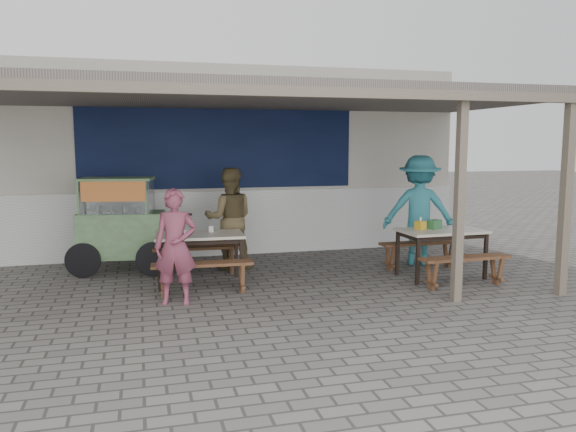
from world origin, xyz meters
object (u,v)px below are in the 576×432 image
(patron_right_table, at_px, (419,210))
(donation_box, at_px, (434,224))
(table_left, at_px, (199,239))
(patron_wall_side, at_px, (229,219))
(condiment_bowl, at_px, (183,233))
(bench_left_street, at_px, (203,271))
(bench_left_wall, at_px, (197,254))
(patron_street_side, at_px, (176,247))
(bench_right_street, at_px, (465,264))
(tissue_box, at_px, (420,225))
(bench_right_wall, at_px, (420,249))
(vendor_cart, at_px, (120,221))
(table_right, at_px, (442,235))
(condiment_jar, at_px, (211,229))

(patron_right_table, xyz_separation_m, donation_box, (-0.19, -0.87, -0.12))
(table_left, bearing_deg, patron_right_table, 9.07)
(patron_wall_side, xyz_separation_m, condiment_bowl, (-0.83, -0.92, -0.06))
(bench_left_street, xyz_separation_m, bench_left_wall, (0.05, 1.24, 0.00))
(patron_street_side, height_order, donation_box, patron_street_side)
(bench_right_street, height_order, patron_right_table, patron_right_table)
(patron_right_table, height_order, condiment_bowl, patron_right_table)
(patron_wall_side, height_order, patron_right_table, patron_right_table)
(patron_wall_side, xyz_separation_m, tissue_box, (2.76, -1.36, -0.02))
(bench_right_wall, xyz_separation_m, patron_right_table, (0.15, 0.34, 0.60))
(vendor_cart, relative_size, donation_box, 9.62)
(table_left, relative_size, tissue_box, 10.06)
(bench_left_wall, relative_size, patron_right_table, 0.74)
(bench_right_street, bearing_deg, table_right, 90.00)
(table_right, xyz_separation_m, patron_right_table, (0.13, 0.98, 0.26))
(table_right, distance_m, patron_wall_side, 3.40)
(bench_left_wall, xyz_separation_m, patron_street_side, (-0.43, -1.58, 0.42))
(patron_right_table, bearing_deg, donation_box, 103.15)
(table_right, bearing_deg, patron_street_side, -175.75)
(patron_right_table, bearing_deg, bench_left_wall, 22.91)
(patron_street_side, bearing_deg, condiment_jar, 73.83)
(patron_wall_side, distance_m, patron_right_table, 3.23)
(condiment_jar, bearing_deg, bench_right_street, -20.96)
(vendor_cart, height_order, condiment_bowl, vendor_cart)
(patron_wall_side, xyz_separation_m, patron_right_table, (3.20, -0.48, 0.10))
(vendor_cart, bearing_deg, condiment_jar, -26.07)
(bench_left_wall, relative_size, table_right, 1.07)
(patron_right_table, relative_size, tissue_box, 14.36)
(condiment_bowl, bearing_deg, bench_right_street, -16.86)
(condiment_jar, bearing_deg, table_left, -141.33)
(tissue_box, xyz_separation_m, donation_box, (0.25, 0.01, 0.00))
(patron_street_side, bearing_deg, donation_box, 19.57)
(bench_left_wall, xyz_separation_m, bench_right_street, (3.65, -1.80, -0.00))
(patron_right_table, xyz_separation_m, tissue_box, (-0.44, -0.88, -0.12))
(table_right, bearing_deg, tissue_box, 160.76)
(bench_left_wall, bearing_deg, vendor_cart, 159.80)
(table_left, distance_m, patron_street_side, 1.04)
(bench_right_wall, xyz_separation_m, condiment_bowl, (-3.87, -0.10, 0.44))
(tissue_box, relative_size, condiment_bowl, 0.63)
(tissue_box, bearing_deg, condiment_bowl, 172.94)
(vendor_cart, height_order, tissue_box, vendor_cart)
(table_right, bearing_deg, condiment_jar, 167.07)
(table_right, distance_m, patron_right_table, 1.03)
(tissue_box, bearing_deg, patron_right_table, 63.52)
(bench_left_wall, distance_m, table_right, 3.83)
(bench_right_street, height_order, bench_right_wall, same)
(vendor_cart, height_order, donation_box, vendor_cart)
(bench_left_wall, bearing_deg, bench_right_wall, -5.75)
(patron_street_side, bearing_deg, vendor_cart, 121.72)
(bench_left_wall, height_order, patron_street_side, patron_street_side)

